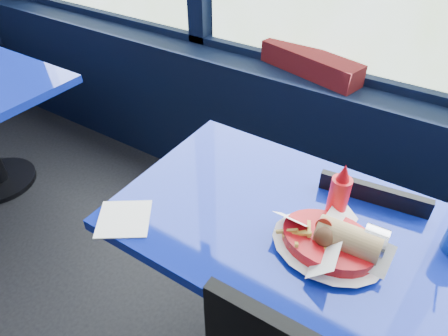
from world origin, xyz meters
TOP-DOWN VIEW (x-y plane):
  - window_sill at (0.00, 2.87)m, footprint 5.00×0.26m
  - near_table at (0.30, 2.00)m, footprint 1.20×0.70m
  - chair_near_back at (0.44, 2.33)m, footprint 0.41×0.41m
  - planter_box at (-0.10, 2.90)m, footprint 0.54×0.26m
  - food_basket at (0.39, 1.95)m, footprint 0.35×0.35m
  - ketchup_bottle at (0.35, 2.07)m, footprint 0.06×0.06m
  - napkin at (-0.20, 1.72)m, footprint 0.22×0.22m

SIDE VIEW (x-z plane):
  - window_sill at x=0.00m, z-range 0.00..0.80m
  - chair_near_back at x=0.44m, z-range 0.06..0.87m
  - near_table at x=0.30m, z-range 0.19..0.94m
  - napkin at x=-0.20m, z-range 0.75..0.75m
  - food_basket at x=0.39m, z-range 0.74..0.84m
  - ketchup_bottle at x=0.35m, z-range 0.74..0.96m
  - planter_box at x=-0.10m, z-range 0.80..0.90m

